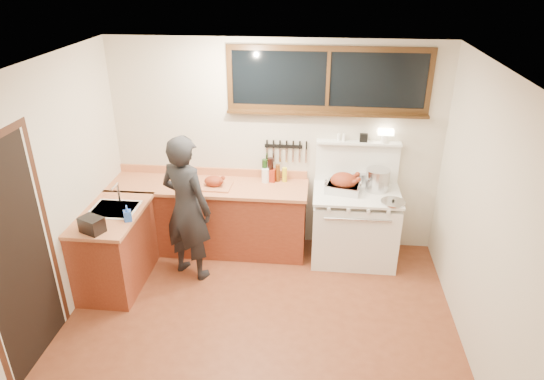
# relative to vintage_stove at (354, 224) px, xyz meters

# --- Properties ---
(ground_plane) EXTENTS (4.00, 3.50, 0.02)m
(ground_plane) POSITION_rel_vintage_stove_xyz_m (-1.00, -1.41, -0.48)
(ground_plane) COLOR brown
(room_shell) EXTENTS (4.10, 3.60, 2.65)m
(room_shell) POSITION_rel_vintage_stove_xyz_m (-1.00, -1.41, 1.18)
(room_shell) COLOR beige
(room_shell) RESTS_ON ground
(counter_back) EXTENTS (2.44, 0.64, 1.00)m
(counter_back) POSITION_rel_vintage_stove_xyz_m (-1.80, 0.04, -0.01)
(counter_back) COLOR maroon
(counter_back) RESTS_ON ground
(counter_left) EXTENTS (0.64, 1.09, 0.90)m
(counter_left) POSITION_rel_vintage_stove_xyz_m (-2.70, -0.79, -0.02)
(counter_left) COLOR maroon
(counter_left) RESTS_ON ground
(sink_unit) EXTENTS (0.50, 0.45, 0.37)m
(sink_unit) POSITION_rel_vintage_stove_xyz_m (-2.68, -0.71, 0.38)
(sink_unit) COLOR white
(sink_unit) RESTS_ON counter_left
(vintage_stove) EXTENTS (1.02, 0.74, 1.59)m
(vintage_stove) POSITION_rel_vintage_stove_xyz_m (0.00, 0.00, 0.00)
(vintage_stove) COLOR white
(vintage_stove) RESTS_ON ground
(back_window) EXTENTS (2.32, 0.13, 0.77)m
(back_window) POSITION_rel_vintage_stove_xyz_m (-0.40, 0.31, 1.60)
(back_window) COLOR black
(back_window) RESTS_ON room_shell
(left_doorway) EXTENTS (0.02, 1.04, 2.17)m
(left_doorway) POSITION_rel_vintage_stove_xyz_m (-2.99, -1.96, 0.62)
(left_doorway) COLOR black
(left_doorway) RESTS_ON ground
(knife_strip) EXTENTS (0.52, 0.03, 0.28)m
(knife_strip) POSITION_rel_vintage_stove_xyz_m (-0.88, 0.32, 0.84)
(knife_strip) COLOR black
(knife_strip) RESTS_ON room_shell
(man) EXTENTS (0.74, 0.64, 1.72)m
(man) POSITION_rel_vintage_stove_xyz_m (-1.91, -0.53, 0.39)
(man) COLOR black
(man) RESTS_ON ground
(soap_bottle) EXTENTS (0.11, 0.11, 0.18)m
(soap_bottle) POSITION_rel_vintage_stove_xyz_m (-2.43, -0.94, 0.52)
(soap_bottle) COLOR blue
(soap_bottle) RESTS_ON counter_left
(toaster) EXTENTS (0.28, 0.24, 0.16)m
(toaster) POSITION_rel_vintage_stove_xyz_m (-2.70, -1.19, 0.51)
(toaster) COLOR black
(toaster) RESTS_ON counter_left
(cutting_board) EXTENTS (0.42, 0.32, 0.14)m
(cutting_board) POSITION_rel_vintage_stove_xyz_m (-1.70, -0.03, 0.49)
(cutting_board) COLOR #C2754D
(cutting_board) RESTS_ON counter_back
(roast_turkey) EXTENTS (0.45, 0.37, 0.24)m
(roast_turkey) POSITION_rel_vintage_stove_xyz_m (-0.16, 0.01, 0.53)
(roast_turkey) COLOR silver
(roast_turkey) RESTS_ON vintage_stove
(stockpot) EXTENTS (0.28, 0.28, 0.26)m
(stockpot) POSITION_rel_vintage_stove_xyz_m (0.23, 0.09, 0.56)
(stockpot) COLOR silver
(stockpot) RESTS_ON vintage_stove
(saucepan) EXTENTS (0.17, 0.29, 0.13)m
(saucepan) POSITION_rel_vintage_stove_xyz_m (0.04, 0.29, 0.50)
(saucepan) COLOR silver
(saucepan) RESTS_ON vintage_stove
(pot_lid) EXTENTS (0.32, 0.32, 0.04)m
(pot_lid) POSITION_rel_vintage_stove_xyz_m (0.39, -0.24, 0.44)
(pot_lid) COLOR silver
(pot_lid) RESTS_ON vintage_stove
(coffee_tin) EXTENTS (0.12, 0.11, 0.16)m
(coffee_tin) POSITION_rel_vintage_stove_xyz_m (-1.04, 0.21, 0.51)
(coffee_tin) COLOR maroon
(coffee_tin) RESTS_ON counter_back
(pitcher) EXTENTS (0.10, 0.10, 0.18)m
(pitcher) POSITION_rel_vintage_stove_xyz_m (-1.11, 0.18, 0.52)
(pitcher) COLOR white
(pitcher) RESTS_ON counter_back
(bottle_cluster) EXTENTS (0.31, 0.07, 0.30)m
(bottle_cluster) POSITION_rel_vintage_stove_xyz_m (-1.03, 0.22, 0.56)
(bottle_cluster) COLOR black
(bottle_cluster) RESTS_ON counter_back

